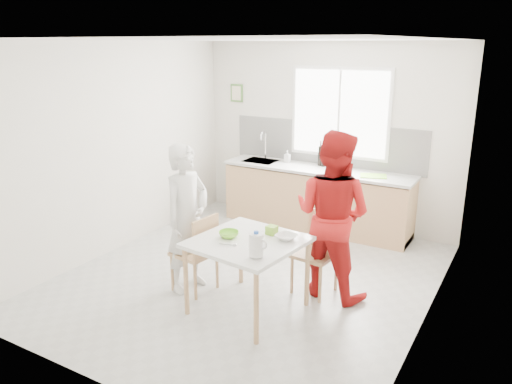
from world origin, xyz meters
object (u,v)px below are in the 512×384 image
bowl_green (229,234)px  dining_table (247,248)px  chair_left (198,250)px  bowl_white (286,237)px  wine_bottle_b (320,156)px  milk_jug (257,244)px  person_white (187,218)px  chair_far (318,248)px  person_red (332,215)px  wine_bottle_a (324,156)px

bowl_green → dining_table: bearing=7.1°
chair_left → bowl_white: 1.06m
bowl_white → wine_bottle_b: 2.65m
chair_left → milk_jug: milk_jug is taller
dining_table → milk_jug: milk_jug is taller
person_white → wine_bottle_b: (0.44, 2.65, 0.24)m
chair_left → bowl_white: bearing=104.3°
chair_far → person_red: bearing=9.5°
person_red → wine_bottle_a: 2.16m
person_white → wine_bottle_a: 2.69m
wine_bottle_a → person_white: bearing=-100.8°
wine_bottle_a → bowl_white: bearing=-75.4°
dining_table → wine_bottle_b: wine_bottle_b is taller
dining_table → chair_left: (-0.68, 0.08, -0.20)m
bowl_green → bowl_white: size_ratio=0.96×
chair_left → wine_bottle_a: (0.35, 2.65, 0.59)m
bowl_white → dining_table: bearing=-147.1°
milk_jug → wine_bottle_a: size_ratio=0.74×
dining_table → chair_left: bearing=173.1°
milk_jug → person_white: bearing=166.4°
chair_left → bowl_green: size_ratio=4.41×
chair_left → person_red: 1.50m
chair_left → bowl_green: chair_left is taller
chair_far → wine_bottle_a: 2.19m
chair_left → dining_table: bearing=90.0°
chair_left → person_white: (-0.15, 0.02, 0.34)m
dining_table → chair_left: chair_left is taller
bowl_white → wine_bottle_a: size_ratio=0.66×
wine_bottle_a → wine_bottle_b: wine_bottle_a is taller
person_white → person_red: 1.57m
bowl_white → chair_far: bearing=78.1°
bowl_green → person_red: bearing=45.3°
wine_bottle_a → wine_bottle_b: (-0.06, 0.02, -0.01)m
dining_table → chair_left: size_ratio=1.25×
chair_left → person_white: size_ratio=0.54×
bowl_green → milk_jug: milk_jug is taller
chair_left → wine_bottle_a: wine_bottle_a is taller
chair_far → person_white: bearing=-145.3°
chair_far → bowl_green: (-0.65, -0.80, 0.31)m
milk_jug → bowl_white: bearing=92.6°
milk_jug → dining_table: bearing=139.2°
milk_jug → wine_bottle_b: size_ratio=0.79×
chair_far → milk_jug: bearing=-91.4°
chair_left → bowl_green: 0.58m
dining_table → wine_bottle_b: (-0.39, 2.75, 0.38)m
milk_jug → wine_bottle_a: bearing=108.4°
bowl_green → bowl_white: bowl_green is taller
wine_bottle_a → chair_left: bearing=-97.5°
dining_table → wine_bottle_a: (-0.33, 2.73, 0.39)m
bowl_white → wine_bottle_a: wine_bottle_a is taller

